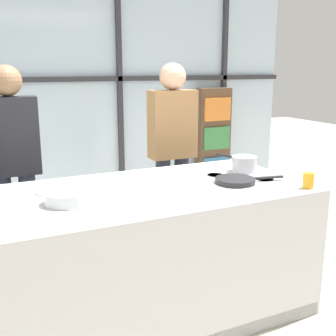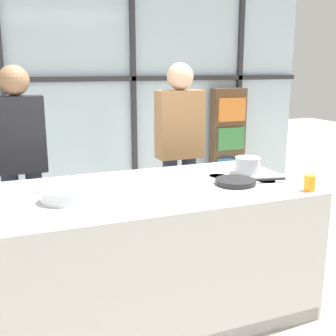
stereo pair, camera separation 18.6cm
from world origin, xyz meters
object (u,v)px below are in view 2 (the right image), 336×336
(mixing_bowl, at_px, (65,195))
(juice_glass_near, at_px, (310,183))
(frying_pan, at_px, (237,181))
(white_plate, at_px, (57,189))
(saucepan, at_px, (247,164))
(spectator_far_left, at_px, (20,156))
(spectator_center_left, at_px, (180,144))

(mixing_bowl, height_order, juice_glass_near, juice_glass_near)
(mixing_bowl, distance_m, juice_glass_near, 1.54)
(frying_pan, xyz_separation_m, white_plate, (-1.16, 0.32, -0.01))
(saucepan, xyz_separation_m, white_plate, (-1.40, 0.06, -0.06))
(mixing_bowl, xyz_separation_m, juice_glass_near, (1.50, -0.36, 0.01))
(juice_glass_near, bearing_deg, saucepan, 101.70)
(spectator_far_left, relative_size, mixing_bowl, 6.08)
(mixing_bowl, bearing_deg, spectator_center_left, 41.68)
(spectator_center_left, distance_m, saucepan, 0.89)
(frying_pan, bearing_deg, saucepan, 46.55)
(mixing_bowl, relative_size, juice_glass_near, 2.73)
(saucepan, distance_m, juice_glass_near, 0.57)
(spectator_center_left, xyz_separation_m, white_plate, (-1.22, -0.81, -0.08))
(mixing_bowl, bearing_deg, spectator_far_left, 100.42)
(spectator_far_left, xyz_separation_m, spectator_center_left, (1.40, 0.00, 0.01))
(spectator_far_left, height_order, juice_glass_near, spectator_far_left)
(spectator_center_left, distance_m, mixing_bowl, 1.61)
(frying_pan, height_order, saucepan, saucepan)
(saucepan, relative_size, mixing_bowl, 1.23)
(white_plate, bearing_deg, spectator_center_left, 33.66)
(frying_pan, xyz_separation_m, saucepan, (0.24, 0.25, 0.04))
(juice_glass_near, bearing_deg, frying_pan, 139.30)
(white_plate, height_order, juice_glass_near, juice_glass_near)
(white_plate, distance_m, juice_glass_near, 1.64)
(spectator_center_left, distance_m, frying_pan, 1.13)
(spectator_center_left, xyz_separation_m, mixing_bowl, (-1.20, -1.07, -0.04))
(spectator_center_left, relative_size, white_plate, 6.47)
(saucepan, bearing_deg, white_plate, 177.46)
(juice_glass_near, bearing_deg, mixing_bowl, 166.42)
(juice_glass_near, bearing_deg, spectator_center_left, 101.69)
(spectator_far_left, relative_size, spectator_center_left, 0.99)
(spectator_center_left, xyz_separation_m, saucepan, (0.18, -0.87, -0.02))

